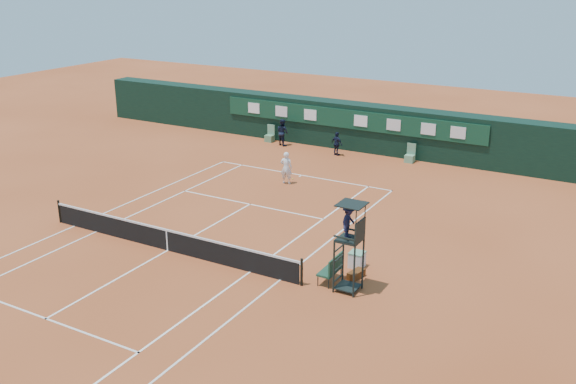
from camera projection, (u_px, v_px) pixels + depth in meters
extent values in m
plane|color=#B2532A|center=(168.00, 250.00, 26.99)|extent=(90.00, 90.00, 0.00)
cube|color=white|center=(302.00, 175.00, 36.75)|extent=(11.05, 0.08, 0.01)
cube|color=silver|center=(280.00, 280.00, 24.44)|extent=(0.08, 23.85, 0.01)
cube|color=silver|center=(75.00, 226.00, 29.53)|extent=(0.08, 23.85, 0.01)
cube|color=white|center=(250.00, 272.00, 25.08)|extent=(0.08, 23.85, 0.01)
cube|color=silver|center=(97.00, 232.00, 28.90)|extent=(0.08, 23.85, 0.01)
cube|color=white|center=(250.00, 204.00, 32.24)|extent=(8.31, 0.08, 0.01)
cube|color=silver|center=(46.00, 319.00, 21.73)|extent=(8.31, 0.08, 0.01)
cube|color=white|center=(168.00, 250.00, 26.99)|extent=(0.08, 12.88, 0.01)
cube|color=white|center=(300.00, 176.00, 36.63)|extent=(0.08, 0.30, 0.01)
cube|color=black|center=(167.00, 241.00, 26.84)|extent=(12.60, 0.04, 0.90)
cube|color=silver|center=(167.00, 230.00, 26.68)|extent=(12.80, 0.06, 0.08)
cube|color=white|center=(167.00, 240.00, 26.84)|extent=(0.06, 0.05, 0.92)
cylinder|color=black|center=(302.00, 272.00, 23.83)|extent=(0.10, 0.10, 1.10)
cylinder|color=black|center=(59.00, 211.00, 29.78)|extent=(0.10, 0.10, 1.10)
cube|color=black|center=(352.00, 126.00, 41.90)|extent=(40.00, 1.50, 3.00)
cube|color=#103B26|center=(347.00, 119.00, 41.03)|extent=(18.00, 0.10, 1.20)
cube|color=white|center=(254.00, 108.00, 44.23)|extent=(0.90, 0.04, 0.70)
cube|color=white|center=(281.00, 111.00, 43.20)|extent=(0.90, 0.04, 0.70)
cube|color=white|center=(310.00, 115.00, 42.18)|extent=(0.90, 0.04, 0.70)
cube|color=white|center=(361.00, 121.00, 40.51)|extent=(0.90, 0.04, 0.70)
cube|color=silver|center=(394.00, 125.00, 39.49)|extent=(0.90, 0.04, 0.70)
cube|color=silver|center=(428.00, 129.00, 38.47)|extent=(0.90, 0.04, 0.70)
cube|color=silver|center=(458.00, 133.00, 37.63)|extent=(0.90, 0.04, 0.70)
cube|color=#56835B|center=(270.00, 138.00, 43.80)|extent=(0.55, 0.50, 0.46)
cube|color=#5D8F6D|center=(271.00, 130.00, 43.80)|extent=(0.55, 0.06, 0.70)
cube|color=#649970|center=(410.00, 159.00, 39.16)|extent=(0.55, 0.50, 0.46)
cube|color=#558364|center=(411.00, 149.00, 39.15)|extent=(0.55, 0.06, 0.70)
cylinder|color=black|center=(334.00, 268.00, 23.19)|extent=(0.07, 0.07, 2.00)
cylinder|color=black|center=(343.00, 259.00, 23.85)|extent=(0.07, 0.07, 2.00)
cylinder|color=black|center=(354.00, 272.00, 22.82)|extent=(0.07, 0.07, 2.00)
cylinder|color=black|center=(363.00, 264.00, 23.47)|extent=(0.07, 0.07, 2.00)
cube|color=black|center=(349.00, 239.00, 22.99)|extent=(0.85, 0.85, 0.08)
cube|color=black|center=(360.00, 231.00, 22.67)|extent=(0.06, 0.85, 0.80)
cube|color=black|center=(345.00, 238.00, 22.57)|extent=(0.85, 0.05, 0.06)
cube|color=black|center=(354.00, 230.00, 23.26)|extent=(0.85, 0.05, 0.06)
cylinder|color=black|center=(356.00, 223.00, 22.19)|extent=(0.04, 0.04, 1.00)
cylinder|color=black|center=(365.00, 216.00, 22.85)|extent=(0.04, 0.04, 1.00)
cube|color=black|center=(352.00, 204.00, 22.52)|extent=(0.95, 0.95, 0.04)
cube|color=black|center=(348.00, 287.00, 23.61)|extent=(0.80, 0.80, 0.05)
cube|color=black|center=(338.00, 278.00, 23.72)|extent=(0.04, 0.80, 0.04)
cube|color=black|center=(338.00, 268.00, 23.58)|extent=(0.04, 0.80, 0.04)
cube|color=black|center=(339.00, 258.00, 23.45)|extent=(0.04, 0.80, 0.04)
cube|color=black|center=(339.00, 248.00, 23.32)|extent=(0.04, 0.80, 0.04)
imported|color=#1C1B37|center=(349.00, 222.00, 22.79)|extent=(0.47, 0.82, 1.28)
cube|color=#183C29|center=(330.00, 271.00, 24.18)|extent=(0.55, 1.20, 0.08)
cube|color=#183C28|center=(336.00, 264.00, 23.95)|extent=(0.06, 1.20, 0.60)
cylinder|color=black|center=(318.00, 281.00, 23.91)|extent=(0.04, 0.04, 0.41)
cylinder|color=black|center=(328.00, 284.00, 23.71)|extent=(0.04, 0.04, 0.41)
cylinder|color=black|center=(331.00, 270.00, 24.82)|extent=(0.04, 0.04, 0.41)
cylinder|color=black|center=(341.00, 272.00, 24.61)|extent=(0.04, 0.04, 0.41)
cube|color=black|center=(356.00, 274.00, 24.56)|extent=(0.49, 0.84, 0.30)
cube|color=silver|center=(357.00, 260.00, 25.41)|extent=(0.55, 0.55, 0.60)
cube|color=#639873|center=(357.00, 253.00, 25.30)|extent=(0.57, 0.57, 0.05)
sphere|color=#B5CB2F|center=(293.00, 179.00, 36.03)|extent=(0.06, 0.06, 0.06)
imported|color=white|center=(286.00, 168.00, 35.07)|extent=(0.73, 0.56, 1.81)
imported|color=black|center=(282.00, 132.00, 42.74)|extent=(1.05, 0.94, 1.78)
imported|color=black|center=(337.00, 144.00, 40.44)|extent=(0.96, 0.64, 1.51)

